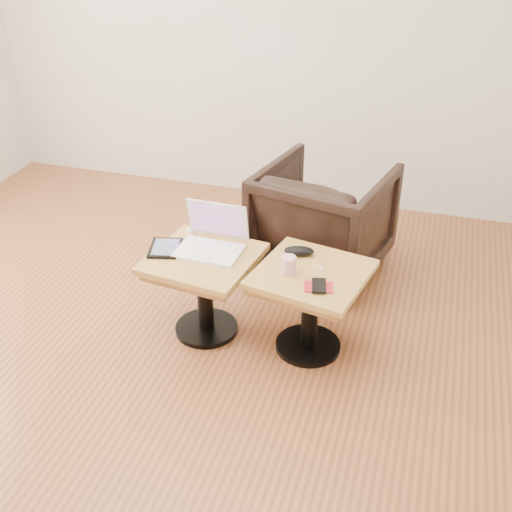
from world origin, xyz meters
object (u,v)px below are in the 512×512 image
(laptop, at_px, (212,241))
(striped_cup, at_px, (289,265))
(side_table_right, at_px, (311,291))
(armchair, at_px, (323,219))
(side_table_left, at_px, (204,275))

(laptop, bearing_deg, striped_cup, -13.43)
(side_table_right, distance_m, striped_cup, 0.21)
(side_table_right, xyz_separation_m, armchair, (-0.11, 0.87, -0.02))
(side_table_left, xyz_separation_m, striped_cup, (0.49, -0.04, 0.17))
(striped_cup, bearing_deg, side_table_left, 175.44)
(laptop, distance_m, striped_cup, 0.48)
(laptop, relative_size, armchair, 0.45)
(side_table_right, bearing_deg, laptop, -175.69)
(striped_cup, bearing_deg, side_table_right, 25.26)
(laptop, bearing_deg, armchair, 61.26)
(side_table_left, bearing_deg, striped_cup, 3.04)
(armchair, bearing_deg, striped_cup, 102.82)
(striped_cup, relative_size, armchair, 0.12)
(side_table_left, distance_m, laptop, 0.20)
(side_table_left, bearing_deg, laptop, 84.49)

